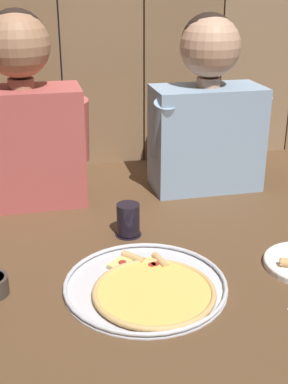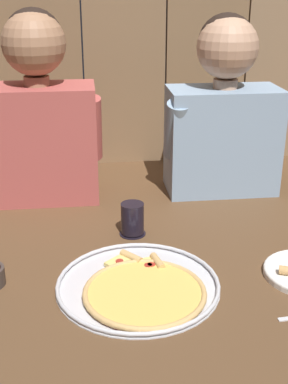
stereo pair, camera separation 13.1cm
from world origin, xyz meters
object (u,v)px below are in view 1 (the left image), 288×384
Objects in this scene: pizza_tray at (149,287)px; diner_right at (207,108)px; drinking_glass at (128,220)px; diner_left at (24,115)px.

diner_right is (0.35, 0.61, 0.28)m from pizza_tray.
diner_right reaches higher than drinking_glass.
drinking_glass is 0.16× the size of diner_left.
diner_left is at bearing 130.71° from drinking_glass.
diner_left reaches higher than pizza_tray.
diner_left is (-0.27, 0.31, 0.25)m from drinking_glass.
drinking_glass is at bearing -49.29° from diner_left.
drinking_glass is 0.48m from diner_left.
diner_left is 1.03× the size of diner_right.
pizza_tray is at bearing -66.73° from diner_left.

